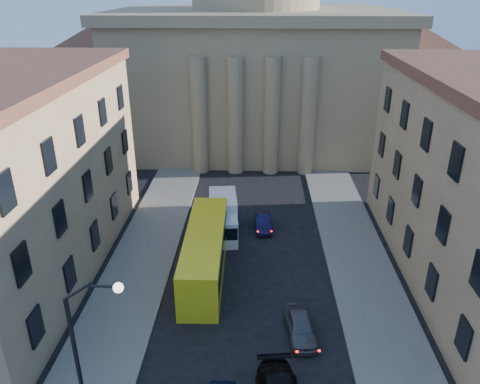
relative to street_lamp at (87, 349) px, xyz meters
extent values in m
cube|color=#5F5D57|center=(-1.53, 10.00, -5.21)|extent=(5.00, 60.00, 0.15)
cube|color=#5F5D57|center=(15.47, 10.00, -5.21)|extent=(5.00, 60.00, 0.15)
cube|color=#8C7856|center=(6.97, 48.00, 2.71)|extent=(34.00, 26.00, 16.00)
cube|color=#8C7856|center=(6.97, 48.00, 11.11)|extent=(35.50, 27.50, 1.20)
cube|color=#8C7856|center=(-14.03, 46.00, 0.21)|extent=(13.00, 13.00, 11.00)
cone|color=brown|center=(-14.03, 46.00, 7.71)|extent=(26.02, 26.02, 4.00)
cube|color=#8C7856|center=(27.97, 46.00, 0.21)|extent=(13.00, 13.00, 11.00)
cone|color=brown|center=(27.97, 46.00, 7.71)|extent=(26.02, 26.02, 4.00)
cylinder|color=#8C7856|center=(0.97, 34.80, 1.21)|extent=(1.80, 1.80, 13.00)
cylinder|color=#8C7856|center=(4.97, 34.80, 1.21)|extent=(1.80, 1.80, 13.00)
cylinder|color=#8C7856|center=(8.97, 34.80, 1.21)|extent=(1.80, 1.80, 13.00)
cylinder|color=#8C7856|center=(12.97, 34.80, 1.21)|extent=(1.80, 1.80, 13.00)
cube|color=tan|center=(-10.03, 14.00, 1.71)|extent=(11.00, 26.00, 14.00)
cylinder|color=black|center=(-0.53, 0.00, -1.29)|extent=(0.20, 0.20, 8.00)
cylinder|color=black|center=(0.02, 0.00, 3.06)|extent=(1.30, 0.12, 0.96)
cylinder|color=black|center=(1.02, 0.00, 3.36)|extent=(1.30, 0.12, 0.12)
sphere|color=white|center=(1.77, 0.00, 3.31)|extent=(0.44, 0.44, 0.44)
imported|color=#49484D|center=(10.23, 7.28, -4.60)|extent=(1.98, 4.17, 1.38)
imported|color=black|center=(8.02, 21.12, -4.66)|extent=(1.55, 3.88, 1.26)
cube|color=yellow|center=(3.64, 14.12, -3.59)|extent=(2.91, 12.05, 3.38)
cube|color=black|center=(3.64, 14.12, -3.05)|extent=(2.96, 11.39, 1.20)
cylinder|color=black|center=(2.62, 9.74, -4.74)|extent=(0.34, 1.10, 1.09)
cylinder|color=black|center=(4.80, 9.77, -4.74)|extent=(0.34, 1.10, 1.09)
cylinder|color=black|center=(2.49, 18.47, -4.74)|extent=(0.34, 1.10, 1.09)
cylinder|color=black|center=(4.67, 18.51, -4.74)|extent=(0.34, 1.10, 1.09)
cube|color=silver|center=(4.76, 18.37, -4.12)|extent=(2.47, 2.55, 2.34)
cube|color=black|center=(4.88, 17.26, -3.82)|extent=(2.15, 0.33, 1.07)
cube|color=silver|center=(4.50, 20.99, -3.58)|extent=(2.74, 4.31, 3.02)
cylinder|color=black|center=(3.83, 17.89, -4.85)|extent=(0.36, 0.90, 0.88)
cylinder|color=black|center=(5.77, 18.08, -4.85)|extent=(0.36, 0.90, 0.88)
cylinder|color=black|center=(3.44, 21.77, -4.85)|extent=(0.36, 0.90, 0.88)
cylinder|color=black|center=(5.38, 21.96, -4.85)|extent=(0.36, 0.90, 0.88)
camera|label=1|loc=(7.35, -15.68, 14.74)|focal=35.00mm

